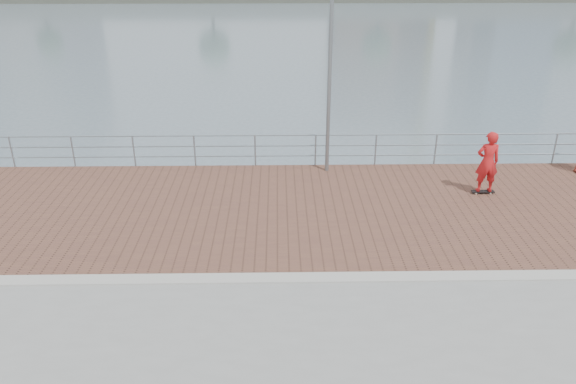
{
  "coord_description": "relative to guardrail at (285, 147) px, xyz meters",
  "views": [
    {
      "loc": [
        -0.23,
        -10.91,
        7.25
      ],
      "look_at": [
        0.0,
        2.0,
        1.3
      ],
      "focal_mm": 35.0,
      "sensor_mm": 36.0,
      "label": 1
    }
  ],
  "objects": [
    {
      "name": "skateboard",
      "position": [
        6.02,
        -2.43,
        -0.61
      ],
      "size": [
        0.69,
        0.18,
        0.08
      ],
      "rotation": [
        0.0,
        0.0,
        0.01
      ],
      "color": "black",
      "rests_on": "brick_lane"
    },
    {
      "name": "guardrail",
      "position": [
        0.0,
        0.0,
        0.0
      ],
      "size": [
        39.06,
        0.06,
        1.13
      ],
      "color": "#8C9EA8",
      "rests_on": "brick_lane"
    },
    {
      "name": "street_lamp",
      "position": [
        1.38,
        -0.97,
        3.83
      ],
      "size": [
        0.46,
        1.35,
        6.36
      ],
      "color": "gray",
      "rests_on": "brick_lane"
    },
    {
      "name": "curb",
      "position": [
        -0.0,
        -7.0,
        -0.66
      ],
      "size": [
        40.0,
        0.4,
        0.06
      ],
      "primitive_type": "cube",
      "color": "#B7B5AD",
      "rests_on": "seawall"
    },
    {
      "name": "brick_lane",
      "position": [
        -0.0,
        -3.4,
        -0.68
      ],
      "size": [
        40.0,
        6.8,
        0.02
      ],
      "primitive_type": "cube",
      "color": "brown",
      "rests_on": "seawall"
    },
    {
      "name": "water",
      "position": [
        -0.0,
        -7.0,
        -2.69
      ],
      "size": [
        400.0,
        400.0,
        0.0
      ],
      "primitive_type": "plane",
      "color": "slate",
      "rests_on": "ground"
    },
    {
      "name": "skateboarder",
      "position": [
        6.02,
        -2.43,
        0.36
      ],
      "size": [
        0.7,
        0.46,
        1.9
      ],
      "primitive_type": "imported",
      "rotation": [
        0.0,
        0.0,
        3.15
      ],
      "color": "red",
      "rests_on": "skateboard"
    }
  ]
}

